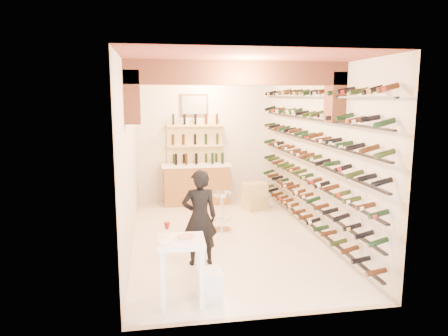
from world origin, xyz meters
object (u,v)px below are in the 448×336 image
chrome_barstool (222,208)px  crate_lower (254,203)px  person (200,217)px  wine_rack (306,156)px  back_counter (196,183)px  white_stool (209,284)px  tasting_table (181,251)px

chrome_barstool → crate_lower: chrome_barstool is taller
person → chrome_barstool: 1.75m
wine_rack → back_counter: wine_rack is taller
white_stool → crate_lower: 4.57m
white_stool → chrome_barstool: chrome_barstool is taller
white_stool → person: person is taller
wine_rack → person: (-2.17, -1.17, -0.78)m
wine_rack → white_stool: 3.49m
wine_rack → tasting_table: wine_rack is taller
tasting_table → person: person is taller
wine_rack → tasting_table: bearing=-136.5°
chrome_barstool → crate_lower: (1.02, 1.46, -0.30)m
wine_rack → person: bearing=-151.7°
wine_rack → back_counter: bearing=124.7°
wine_rack → white_stool: bearing=-132.7°
crate_lower → tasting_table: bearing=-115.1°
tasting_table → white_stool: size_ratio=2.66×
back_counter → tasting_table: (-0.72, -5.07, 0.18)m
wine_rack → chrome_barstool: (-1.55, 0.44, -1.09)m
chrome_barstool → crate_lower: 1.81m
tasting_table → white_stool: 0.63m
person → chrome_barstool: person is taller
white_stool → chrome_barstool: size_ratio=0.50×
wine_rack → back_counter: (-1.83, 2.65, -1.02)m
chrome_barstool → crate_lower: size_ratio=1.47×
wine_rack → back_counter: size_ratio=3.35×
person → crate_lower: 3.54m
person → wine_rack: bearing=-155.1°
back_counter → white_stool: 5.04m
back_counter → crate_lower: 1.55m
person → back_counter: bearing=-98.5°
white_stool → chrome_barstool: 2.88m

